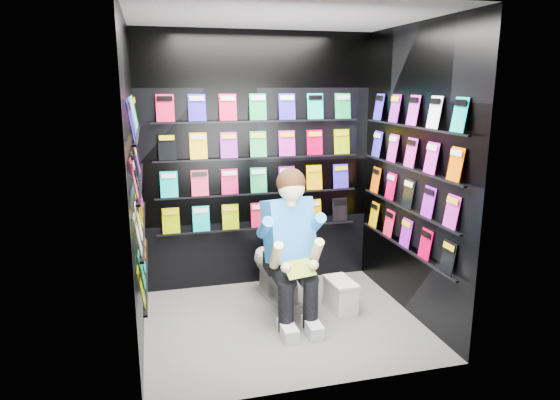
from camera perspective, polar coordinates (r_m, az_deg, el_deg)
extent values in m
plane|color=slate|center=(4.59, 0.32, -13.87)|extent=(2.40, 2.40, 0.00)
plane|color=white|center=(4.12, 0.37, 20.34)|extent=(2.40, 2.40, 0.00)
cube|color=black|center=(5.12, -2.55, 4.32)|extent=(2.40, 0.04, 2.60)
cube|color=black|center=(3.23, 4.93, -0.94)|extent=(2.40, 0.04, 2.60)
cube|color=black|center=(4.03, -16.38, 1.39)|extent=(0.04, 2.00, 2.60)
cube|color=black|center=(4.62, 14.91, 2.92)|extent=(0.04, 2.00, 2.60)
imported|color=white|center=(4.93, -0.27, -7.23)|extent=(0.57, 0.82, 0.73)
cube|color=silver|center=(4.81, 6.92, -10.89)|extent=(0.23, 0.37, 0.27)
cube|color=silver|center=(4.75, 6.97, -9.25)|extent=(0.24, 0.39, 0.03)
cube|color=green|center=(4.20, 2.22, -7.86)|extent=(0.29, 0.21, 0.11)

